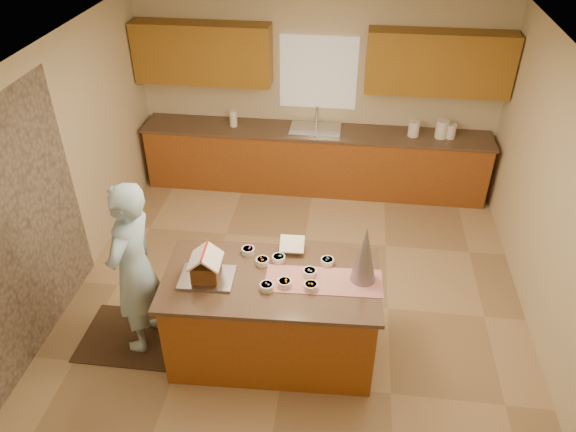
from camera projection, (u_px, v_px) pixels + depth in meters
The scene contains 27 objects.
floor at pixel (295, 300), 6.15m from camera, with size 5.50×5.50×0.00m, color tan.
ceiling at pixel (297, 64), 4.62m from camera, with size 5.50×5.50×0.00m, color silver.
wall_back at pixel (318, 93), 7.64m from camera, with size 5.50×5.50×0.00m, color beige.
wall_left at pixel (54, 182), 5.64m from camera, with size 5.50×5.50×0.00m, color beige.
wall_right at pixel (561, 217), 5.13m from camera, with size 5.50×5.50×0.00m, color beige.
stone_accent at pixel (17, 236), 5.04m from camera, with size 2.50×2.50×0.00m, color gray.
window_curtain at pixel (318, 73), 7.44m from camera, with size 1.05×0.03×1.00m, color white.
back_counter_base at pixel (314, 161), 7.91m from camera, with size 4.80×0.60×0.88m, color brown.
back_counter_top at pixel (315, 132), 7.65m from camera, with size 4.85×0.63×0.04m, color brown.
upper_cabinet_left at pixel (202, 53), 7.34m from camera, with size 1.85×0.35×0.80m, color #95611F.
upper_cabinet_right at pixel (439, 63), 7.02m from camera, with size 1.85×0.35×0.80m, color #95611F.
sink at pixel (315, 132), 7.65m from camera, with size 0.70×0.45×0.12m, color silver.
faucet at pixel (317, 116), 7.70m from camera, with size 0.03×0.03×0.28m, color silver.
island_base at pixel (272, 318), 5.27m from camera, with size 1.90×0.95×0.93m, color brown.
island_top at pixel (271, 280), 5.00m from camera, with size 1.98×1.03×0.04m, color brown.
table_runner at pixel (324, 281), 4.95m from camera, with size 1.05×0.38×0.01m, color #A30B1B.
baking_tray at pixel (207, 278), 4.98m from camera, with size 0.49×0.36×0.03m, color silver.
cookbook at pixel (292, 244), 5.25m from camera, with size 0.23×0.02×0.19m, color white.
tinsel_tree at pixel (365, 254), 4.81m from camera, with size 0.23×0.23×0.58m, color #B7B6C3.
rug at pixel (144, 337), 5.68m from camera, with size 1.25×0.81×0.01m, color black.
boy at pixel (134, 269), 5.16m from camera, with size 0.67×0.44×1.84m, color #ABD5F3.
canister_a at pixel (414, 129), 7.44m from camera, with size 0.15×0.15×0.21m, color white.
canister_b at pixel (442, 129), 7.39m from camera, with size 0.17×0.17×0.25m, color white.
canister_c at pixel (451, 131), 7.39m from camera, with size 0.13×0.13×0.19m, color white.
paper_towel at pixel (233, 119), 7.69m from camera, with size 0.10×0.10×0.23m, color white.
gingerbread_house at pixel (206, 267), 4.91m from camera, with size 0.30×0.31×0.30m.
candy_bowls at pixel (286, 270), 5.04m from camera, with size 0.89×0.61×0.06m.
Camera 1 is at (0.49, -4.51, 4.26)m, focal length 34.31 mm.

